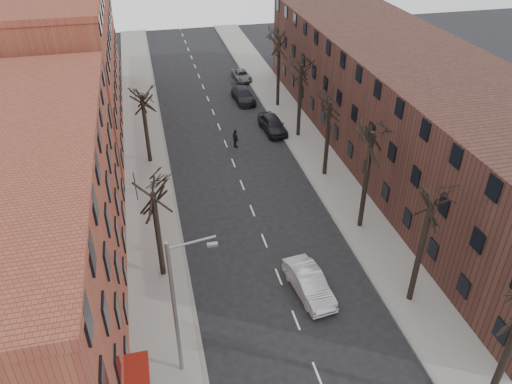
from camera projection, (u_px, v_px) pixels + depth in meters
sidewalk_left at (146, 157)px, 47.80m from camera, size 4.00×90.00×0.15m
sidewalk_right at (305, 139)px, 50.88m from camera, size 4.00×90.00×0.15m
building_left_far at (52, 62)px, 49.82m from camera, size 12.00×28.00×14.00m
building_right at (408, 106)px, 45.65m from camera, size 12.00×50.00×10.00m
tree_right_b at (409, 300)px, 32.09m from camera, size 5.20×5.20×10.80m
tree_right_c at (359, 227)px, 38.61m from camera, size 5.20×5.20×11.60m
tree_right_d at (324, 175)px, 45.14m from camera, size 5.20×5.20×10.00m
tree_right_e at (298, 136)px, 51.66m from camera, size 5.20×5.20×10.80m
tree_right_f at (278, 106)px, 58.18m from camera, size 5.20×5.20×11.60m
tree_left_a at (164, 275)px, 34.06m from camera, size 5.20×5.20×9.50m
tree_left_b at (150, 162)px, 47.11m from camera, size 5.20×5.20×9.50m
streetlight at (178, 305)px, 24.91m from camera, size 2.45×0.22×9.03m
silver_sedan at (309, 283)px, 32.19m from camera, size 2.38×5.17×1.64m
parked_car_near at (273, 124)px, 52.06m from camera, size 2.44×5.18×1.71m
parked_car_mid at (243, 95)px, 58.99m from camera, size 2.41×5.26×1.49m
parked_car_far at (242, 75)px, 65.04m from camera, size 2.20×4.33×1.17m
pedestrian_crossing at (235, 139)px, 49.07m from camera, size 0.76×1.19×1.89m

